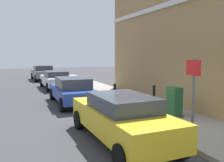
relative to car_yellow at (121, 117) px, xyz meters
The scene contains 11 objects.
ground 1.92m from the car_yellow, 56.82° to the left, with size 80.00×80.00×0.00m, color #38383A.
sidewalk 8.01m from the car_yellow, 69.56° to the left, with size 2.76×30.00×0.15m, color gray.
corner_building 9.71m from the car_yellow, 31.76° to the left, with size 7.27×10.64×8.18m.
car_yellow is the anchor object (origin of this frame).
car_blue 5.95m from the car_yellow, 90.23° to the left, with size 1.87×4.34×1.40m.
car_white 12.15m from the car_yellow, 89.19° to the left, with size 1.92×4.14×1.33m.
car_grey 18.84m from the car_yellow, 89.84° to the left, with size 2.05×4.26×1.47m.
utility_cabinet 3.26m from the car_yellow, 25.33° to the left, with size 0.46×0.61×1.15m.
bollard_near_cabinet 4.29m from the car_yellow, 44.72° to the left, with size 0.14×0.14×1.04m.
bollard_far_kerb 4.62m from the car_yellow, 68.95° to the left, with size 0.14×0.14×1.04m.
street_sign 2.25m from the car_yellow, 25.50° to the right, with size 0.08×0.60×2.30m.
Camera 1 is at (-3.89, -7.78, 2.58)m, focal length 38.96 mm.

